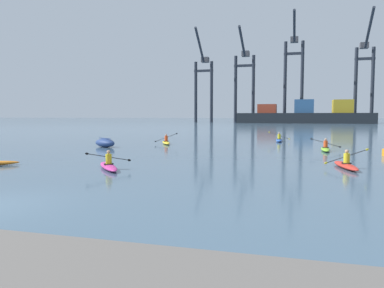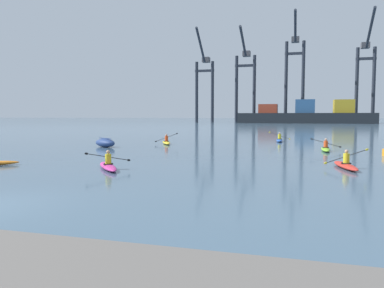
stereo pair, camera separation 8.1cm
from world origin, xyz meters
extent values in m
cube|color=#1E2328|center=(10.51, 127.91, 1.75)|extent=(45.34, 8.76, 3.51)
cube|color=#993823|center=(-1.96, 127.91, 5.07)|extent=(6.35, 6.13, 3.12)
cube|color=#2D5684|center=(10.51, 127.91, 5.82)|extent=(6.35, 6.13, 4.62)
cube|color=#B29323|center=(22.98, 127.91, 5.73)|extent=(6.35, 6.13, 4.44)
cylinder|color=#232833|center=(-30.65, 137.05, 11.86)|extent=(1.20, 1.20, 23.72)
cylinder|color=#232833|center=(-24.26, 137.05, 11.86)|extent=(1.20, 1.20, 23.72)
cube|color=#232833|center=(-27.45, 137.05, 20.17)|extent=(7.59, 0.90, 0.90)
cylinder|color=#232833|center=(-27.45, 130.91, 28.96)|extent=(0.90, 12.87, 11.16)
cube|color=#47474C|center=(-27.45, 139.55, 24.72)|extent=(2.80, 2.80, 2.00)
cylinder|color=#232833|center=(-14.55, 135.62, 12.59)|extent=(1.20, 1.20, 25.18)
cylinder|color=#232833|center=(-7.83, 135.62, 12.59)|extent=(1.20, 1.20, 25.18)
cube|color=#232833|center=(-11.19, 135.62, 21.40)|extent=(7.93, 0.90, 0.90)
cylinder|color=#232833|center=(-11.19, 128.61, 29.05)|extent=(0.90, 14.46, 8.54)
cube|color=#47474C|center=(-11.19, 138.12, 26.18)|extent=(2.80, 2.80, 2.00)
cylinder|color=#232833|center=(3.71, 136.23, 14.82)|extent=(1.20, 1.20, 29.65)
cylinder|color=#232833|center=(9.75, 136.23, 14.82)|extent=(1.20, 1.20, 29.65)
cube|color=#232833|center=(6.73, 136.23, 25.20)|extent=(7.24, 0.90, 0.90)
cylinder|color=#232833|center=(6.73, 130.22, 33.68)|extent=(0.90, 12.52, 8.82)
cube|color=#47474C|center=(6.73, 138.73, 30.65)|extent=(2.80, 2.80, 2.00)
cylinder|color=#232833|center=(27.85, 135.94, 13.15)|extent=(1.20, 1.20, 26.29)
cylinder|color=#232833|center=(33.29, 135.94, 13.15)|extent=(1.20, 1.20, 26.29)
cube|color=#232833|center=(30.57, 135.94, 22.35)|extent=(6.64, 0.90, 0.90)
cylinder|color=#232833|center=(30.57, 128.84, 31.21)|extent=(0.90, 14.71, 10.58)
cube|color=#47474C|center=(30.57, 138.44, 27.29)|extent=(2.80, 2.80, 2.00)
ellipsoid|color=navy|center=(-6.78, 19.92, 0.35)|extent=(2.78, 2.33, 0.70)
cube|color=navy|center=(-6.78, 19.92, 0.73)|extent=(1.67, 1.11, 0.06)
ellipsoid|color=red|center=(11.24, 11.66, 0.13)|extent=(1.23, 3.45, 0.26)
torus|color=black|center=(11.26, 11.56, 0.27)|extent=(0.57, 0.57, 0.05)
cylinder|color=gold|center=(11.26, 11.56, 0.51)|extent=(0.30, 0.30, 0.50)
sphere|color=tan|center=(11.26, 11.56, 0.86)|extent=(0.19, 0.19, 0.19)
cylinder|color=black|center=(11.25, 11.61, 0.61)|extent=(1.96, 0.41, 0.73)
ellipsoid|color=yellow|center=(10.28, 11.42, 0.26)|extent=(0.21, 0.08, 0.16)
ellipsoid|color=yellow|center=(12.22, 11.79, 0.96)|extent=(0.21, 0.08, 0.16)
ellipsoid|color=#C13384|center=(-0.13, 8.12, 0.13)|extent=(2.55, 3.06, 0.26)
torus|color=black|center=(-0.07, 8.04, 0.27)|extent=(0.69, 0.69, 0.05)
cylinder|color=gold|center=(-0.07, 8.04, 0.51)|extent=(0.30, 0.30, 0.50)
sphere|color=tan|center=(-0.07, 8.04, 0.86)|extent=(0.19, 0.19, 0.19)
cylinder|color=black|center=(-0.10, 8.08, 0.61)|extent=(1.66, 1.29, 0.44)
ellipsoid|color=black|center=(-0.92, 7.45, 0.81)|extent=(0.18, 0.15, 0.14)
ellipsoid|color=black|center=(0.72, 8.71, 0.41)|extent=(0.18, 0.15, 0.14)
ellipsoid|color=#7ABC2D|center=(10.88, 21.31, 0.13)|extent=(0.61, 3.40, 0.26)
torus|color=black|center=(10.88, 21.21, 0.27)|extent=(0.49, 0.49, 0.05)
cylinder|color=#DB471E|center=(10.88, 21.21, 0.51)|extent=(0.30, 0.30, 0.50)
sphere|color=tan|center=(10.88, 21.21, 0.86)|extent=(0.19, 0.19, 0.19)
cylinder|color=black|center=(10.88, 21.26, 0.61)|extent=(2.03, 0.04, 0.59)
ellipsoid|color=black|center=(9.87, 21.26, 0.89)|extent=(0.20, 0.04, 0.15)
ellipsoid|color=black|center=(11.89, 21.26, 0.33)|extent=(0.20, 0.04, 0.15)
ellipsoid|color=yellow|center=(-2.97, 24.55, 0.13)|extent=(2.01, 3.33, 0.26)
torus|color=black|center=(-2.93, 24.46, 0.27)|extent=(0.65, 0.65, 0.05)
cylinder|color=#DB471E|center=(-2.93, 24.46, 0.51)|extent=(0.30, 0.30, 0.50)
sphere|color=tan|center=(-2.93, 24.46, 0.86)|extent=(0.19, 0.19, 0.19)
cylinder|color=black|center=(-2.95, 24.51, 0.61)|extent=(1.81, 0.89, 0.75)
ellipsoid|color=black|center=(-3.84, 24.08, 0.25)|extent=(0.20, 0.13, 0.16)
ellipsoid|color=black|center=(-2.06, 24.93, 0.97)|extent=(0.20, 0.13, 0.16)
ellipsoid|color=#2856B2|center=(7.01, 30.90, 0.13)|extent=(0.72, 3.42, 0.26)
torus|color=black|center=(7.02, 30.80, 0.27)|extent=(0.51, 0.51, 0.05)
cylinder|color=gold|center=(7.02, 30.80, 0.51)|extent=(0.30, 0.30, 0.50)
sphere|color=tan|center=(7.02, 30.80, 0.86)|extent=(0.19, 0.19, 0.19)
cylinder|color=black|center=(7.01, 30.85, 0.61)|extent=(2.00, 0.11, 0.70)
ellipsoid|color=yellow|center=(6.02, 30.81, 0.94)|extent=(0.21, 0.05, 0.16)
ellipsoid|color=yellow|center=(8.01, 30.88, 0.28)|extent=(0.21, 0.05, 0.16)
camera|label=1|loc=(8.91, -8.68, 2.65)|focal=35.45mm
camera|label=2|loc=(8.99, -8.66, 2.65)|focal=35.45mm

